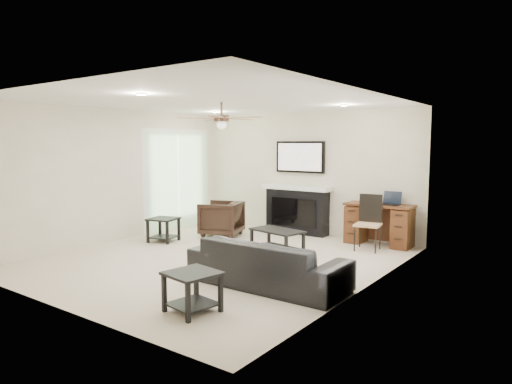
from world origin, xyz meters
The scene contains 10 objects.
room_shell centered at (0.19, 0.08, 1.68)m, with size 5.50×5.54×2.52m.
sofa centered at (1.43, -0.70, 0.31)m, with size 2.11×0.82×0.62m, color black.
armchair centered at (-1.17, 1.45, 0.35)m, with size 0.75×0.77×0.70m, color black.
coffee_table centered at (0.53, 0.90, 0.20)m, with size 0.90×0.50×0.40m, color black.
end_table_near centered at (1.28, -1.95, 0.23)m, with size 0.52×0.52×0.45m, color black.
end_table_left centered at (-1.72, 0.40, 0.23)m, with size 0.50×0.50×0.45m, color black.
fireplace_unit centered at (-0.08, 2.58, 0.95)m, with size 1.52×0.34×1.91m, color black.
desk centered at (1.71, 2.53, 0.38)m, with size 1.22×0.56×0.76m, color #39170E.
desk_chair centered at (1.71, 1.98, 0.48)m, with size 0.42×0.44×0.97m, color black.
laptop centered at (1.91, 2.51, 0.88)m, with size 0.33×0.24×0.23m, color black.
Camera 1 is at (4.70, -5.49, 1.84)m, focal length 32.00 mm.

